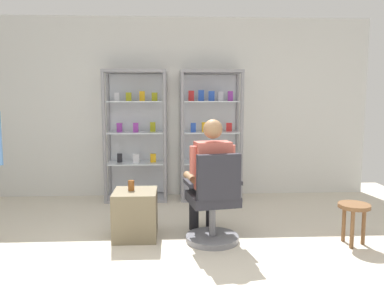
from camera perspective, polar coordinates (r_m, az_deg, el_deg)
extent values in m
plane|color=beige|center=(3.27, -2.46, -20.58)|extent=(7.20, 7.20, 0.00)
cube|color=silver|center=(5.90, -2.81, 5.40)|extent=(6.00, 0.10, 2.70)
cylinder|color=gray|center=(5.51, -12.95, 0.95)|extent=(0.05, 0.05, 1.90)
cylinder|color=gray|center=(5.43, -4.08, 1.02)|extent=(0.05, 0.05, 1.90)
cylinder|color=gray|center=(5.90, -12.29, 1.36)|extent=(0.05, 0.05, 1.90)
cylinder|color=gray|center=(5.83, -4.01, 1.43)|extent=(0.05, 0.05, 1.90)
cube|color=gray|center=(5.64, -8.53, 10.65)|extent=(0.90, 0.45, 0.04)
cube|color=gray|center=(5.82, -8.19, -7.95)|extent=(0.90, 0.45, 0.04)
cube|color=silver|center=(5.87, -8.16, 1.41)|extent=(0.84, 0.02, 1.80)
cube|color=silver|center=(5.71, -8.29, -2.80)|extent=(0.82, 0.39, 0.02)
cube|color=black|center=(5.75, -10.72, -2.04)|extent=(0.07, 0.05, 0.13)
cube|color=silver|center=(5.67, -8.32, -2.13)|extent=(0.09, 0.04, 0.13)
cube|color=gold|center=(5.68, -5.82, -2.09)|extent=(0.09, 0.06, 0.13)
cube|color=silver|center=(5.65, -8.37, 1.70)|extent=(0.82, 0.39, 0.02)
cube|color=purple|center=(5.71, -10.75, 2.44)|extent=(0.08, 0.05, 0.13)
cube|color=purple|center=(5.61, -8.38, 2.45)|extent=(0.08, 0.04, 0.14)
cube|color=#999919|center=(5.67, -5.86, 2.55)|extent=(0.08, 0.04, 0.14)
cube|color=silver|center=(5.62, -8.45, 6.27)|extent=(0.82, 0.39, 0.02)
cube|color=silver|center=(5.67, -11.12, 6.91)|extent=(0.07, 0.04, 0.12)
cube|color=#999919|center=(5.63, -9.42, 6.96)|extent=(0.08, 0.05, 0.12)
cube|color=gold|center=(5.63, -7.44, 7.09)|extent=(0.08, 0.03, 0.14)
cube|color=#999919|center=(5.60, -5.60, 7.01)|extent=(0.08, 0.05, 0.12)
cylinder|color=gray|center=(5.43, -1.44, 1.04)|extent=(0.05, 0.05, 1.90)
cylinder|color=gray|center=(5.52, 7.41, 1.08)|extent=(0.05, 0.05, 1.90)
cylinder|color=gray|center=(5.83, -1.55, 1.45)|extent=(0.05, 0.05, 1.90)
cylinder|color=gray|center=(5.91, 6.72, 1.48)|extent=(0.05, 0.05, 1.90)
cube|color=gray|center=(5.64, 2.87, 10.71)|extent=(0.90, 0.45, 0.04)
cube|color=gray|center=(5.82, 2.75, -7.87)|extent=(0.90, 0.45, 0.04)
cube|color=silver|center=(5.87, 2.60, 1.48)|extent=(0.84, 0.02, 1.80)
cube|color=silver|center=(5.71, 2.78, -2.73)|extent=(0.82, 0.39, 0.02)
cube|color=#264CB2|center=(5.65, 0.44, -2.01)|extent=(0.08, 0.05, 0.14)
cube|color=#268C4C|center=(5.67, 2.82, -2.07)|extent=(0.07, 0.04, 0.13)
cube|color=#999919|center=(5.68, 5.29, -1.97)|extent=(0.09, 0.05, 0.15)
cube|color=silver|center=(5.65, 2.81, 1.77)|extent=(0.82, 0.39, 0.02)
cube|color=#264CB2|center=(5.58, 0.19, 2.48)|extent=(0.07, 0.04, 0.13)
cube|color=gold|center=(5.62, 1.85, 2.55)|extent=(0.08, 0.04, 0.14)
cube|color=gold|center=(5.68, 3.73, 2.61)|extent=(0.09, 0.05, 0.14)
cube|color=red|center=(5.72, 5.55, 2.52)|extent=(0.09, 0.06, 0.12)
cube|color=silver|center=(5.63, 2.84, 6.34)|extent=(0.82, 0.39, 0.02)
cube|color=red|center=(5.61, -0.12, 7.19)|extent=(0.08, 0.04, 0.15)
cube|color=#264CB2|center=(5.62, 1.37, 7.23)|extent=(0.08, 0.04, 0.16)
cube|color=#264CB2|center=(5.63, 2.92, 7.16)|extent=(0.09, 0.04, 0.14)
cube|color=silver|center=(5.69, 4.30, 7.10)|extent=(0.08, 0.04, 0.14)
cube|color=purple|center=(5.64, 5.73, 7.12)|extent=(0.07, 0.04, 0.14)
cylinder|color=slate|center=(4.17, 3.02, -13.83)|extent=(0.56, 0.56, 0.06)
cylinder|color=slate|center=(4.11, 3.04, -11.16)|extent=(0.07, 0.07, 0.41)
cube|color=#26262D|center=(4.04, 3.06, -8.13)|extent=(0.56, 0.56, 0.10)
cube|color=#26262D|center=(3.78, 4.01, -4.90)|extent=(0.45, 0.16, 0.45)
cube|color=#26262D|center=(4.08, 6.59, -5.42)|extent=(0.10, 0.30, 0.04)
cube|color=#26262D|center=(3.93, -0.57, -5.84)|extent=(0.10, 0.30, 0.04)
cylinder|color=black|center=(4.23, 3.59, -6.04)|extent=(0.21, 0.42, 0.14)
cylinder|color=black|center=(4.49, 2.80, -8.97)|extent=(0.11, 0.11, 0.56)
cylinder|color=black|center=(4.18, 0.95, -6.20)|extent=(0.21, 0.42, 0.14)
cylinder|color=black|center=(4.44, 0.29, -9.15)|extent=(0.11, 0.11, 0.56)
cube|color=#BF594C|center=(3.96, 3.10, -3.24)|extent=(0.39, 0.28, 0.50)
sphere|color=#99704C|center=(3.91, 3.13, 2.25)|extent=(0.20, 0.20, 0.20)
cylinder|color=#BF594C|center=(4.01, 5.84, -2.12)|extent=(0.09, 0.09, 0.28)
cylinder|color=#99704C|center=(4.22, 4.98, -4.70)|extent=(0.13, 0.31, 0.08)
cylinder|color=#BF594C|center=(3.90, 0.29, -2.35)|extent=(0.09, 0.09, 0.28)
cylinder|color=#99704C|center=(4.11, -0.32, -4.98)|extent=(0.13, 0.31, 0.08)
cube|color=#72664C|center=(4.24, -8.43, -10.30)|extent=(0.46, 0.47, 0.51)
cylinder|color=brown|center=(4.19, -9.05, -6.11)|extent=(0.07, 0.07, 0.11)
cylinder|color=brown|center=(4.29, 23.02, -8.48)|extent=(0.32, 0.32, 0.04)
cylinder|color=brown|center=(4.40, 24.20, -11.08)|extent=(0.04, 0.04, 0.39)
cylinder|color=brown|center=(4.41, 21.68, -10.92)|extent=(0.04, 0.04, 0.39)
cylinder|color=brown|center=(4.24, 22.77, -11.66)|extent=(0.04, 0.04, 0.39)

